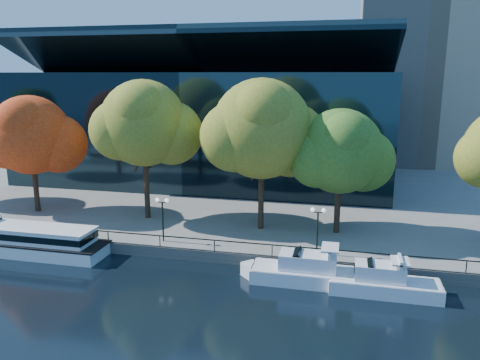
% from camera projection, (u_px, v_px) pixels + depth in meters
% --- Properties ---
extents(ground, '(160.00, 160.00, 0.00)m').
position_uv_depth(ground, '(145.00, 271.00, 38.39)').
color(ground, black).
rests_on(ground, ground).
extents(promenade, '(90.00, 67.08, 1.00)m').
position_uv_depth(promenade, '(243.00, 174.00, 72.83)').
color(promenade, slate).
rests_on(promenade, ground).
extents(railing, '(88.20, 0.08, 0.99)m').
position_uv_depth(railing, '(160.00, 236.00, 41.04)').
color(railing, black).
rests_on(railing, promenade).
extents(convention_building, '(50.00, 24.57, 21.43)m').
position_uv_depth(convention_building, '(209.00, 126.00, 67.57)').
color(convention_building, black).
rests_on(convention_building, ground).
extents(tour_boat, '(16.28, 3.63, 3.09)m').
position_uv_depth(tour_boat, '(23.00, 239.00, 42.12)').
color(tour_boat, white).
rests_on(tour_boat, ground).
extents(cruiser_near, '(10.69, 2.75, 3.10)m').
position_uv_depth(cruiser_near, '(308.00, 271.00, 36.10)').
color(cruiser_near, silver).
rests_on(cruiser_near, ground).
extents(cruiser_far, '(8.94, 2.48, 2.92)m').
position_uv_depth(cruiser_far, '(379.00, 282.00, 34.36)').
color(cruiser_far, silver).
rests_on(cruiser_far, ground).
extents(tree_1, '(10.57, 8.66, 12.67)m').
position_uv_depth(tree_1, '(32.00, 137.00, 49.91)').
color(tree_1, black).
rests_on(tree_1, promenade).
extents(tree_2, '(10.95, 8.98, 14.35)m').
position_uv_depth(tree_2, '(145.00, 125.00, 47.17)').
color(tree_2, black).
rests_on(tree_2, promenade).
extents(tree_3, '(11.81, 9.69, 14.52)m').
position_uv_depth(tree_3, '(264.00, 131.00, 43.74)').
color(tree_3, black).
rests_on(tree_3, promenade).
extents(tree_4, '(9.84, 8.07, 11.80)m').
position_uv_depth(tree_4, '(342.00, 153.00, 43.05)').
color(tree_4, black).
rests_on(tree_4, promenade).
extents(lamp_1, '(1.26, 0.36, 4.03)m').
position_uv_depth(lamp_1, '(162.00, 209.00, 41.81)').
color(lamp_1, black).
rests_on(lamp_1, promenade).
extents(lamp_2, '(1.26, 0.36, 4.03)m').
position_uv_depth(lamp_2, '(318.00, 220.00, 38.79)').
color(lamp_2, black).
rests_on(lamp_2, promenade).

